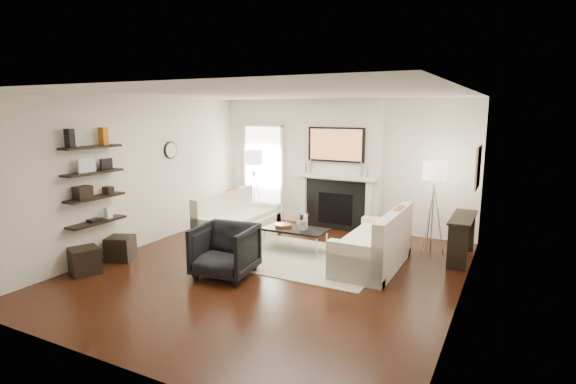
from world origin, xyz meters
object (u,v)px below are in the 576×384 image
at_px(coffee_table, 296,230).
at_px(lamp_right_shade, 435,171).
at_px(loveseat_right_base, 372,254).
at_px(loveseat_left_base, 239,230).
at_px(armchair, 225,248).
at_px(lamp_left_shade, 254,157).
at_px(ottoman_near, 121,248).

bearing_deg(coffee_table, lamp_right_shade, 26.31).
xyz_separation_m(loveseat_right_base, lamp_right_shade, (0.71, 1.18, 1.24)).
relative_size(loveseat_left_base, armchair, 2.10).
relative_size(loveseat_right_base, lamp_right_shade, 4.50).
xyz_separation_m(armchair, lamp_left_shade, (-1.35, 3.04, 1.02)).
xyz_separation_m(loveseat_left_base, lamp_right_shade, (3.37, 0.98, 1.24)).
distance_m(lamp_right_shade, ottoman_near, 5.46).
relative_size(loveseat_left_base, lamp_right_shade, 4.50).
relative_size(lamp_left_shade, ottoman_near, 1.00).
bearing_deg(armchair, coffee_table, 67.81).
height_order(coffee_table, armchair, armchair).
distance_m(loveseat_right_base, ottoman_near, 4.14).
xyz_separation_m(coffee_table, lamp_left_shade, (-1.77, 1.50, 1.05)).
distance_m(armchair, lamp_left_shade, 3.48).
bearing_deg(lamp_left_shade, coffee_table, -40.25).
distance_m(loveseat_right_base, armchair, 2.34).
bearing_deg(loveseat_left_base, lamp_left_shade, 110.34).
bearing_deg(loveseat_left_base, coffee_table, -3.39).
distance_m(loveseat_left_base, armchair, 1.82).
height_order(loveseat_left_base, armchair, armchair).
bearing_deg(ottoman_near, loveseat_left_base, 57.72).
xyz_separation_m(loveseat_right_base, ottoman_near, (-3.81, -1.62, -0.01)).
xyz_separation_m(lamp_left_shade, lamp_right_shade, (3.90, -0.45, 0.00)).
bearing_deg(loveseat_left_base, ottoman_near, -122.28).
bearing_deg(loveseat_right_base, armchair, -142.56).
bearing_deg(loveseat_right_base, loveseat_left_base, 175.78).
bearing_deg(armchair, lamp_right_shade, 38.61).
distance_m(loveseat_left_base, ottoman_near, 2.15).
xyz_separation_m(lamp_left_shade, ottoman_near, (-0.62, -3.24, -1.25)).
height_order(loveseat_right_base, lamp_right_shade, lamp_right_shade).
xyz_separation_m(loveseat_right_base, lamp_left_shade, (-3.19, 1.62, 1.24)).
height_order(loveseat_right_base, lamp_left_shade, lamp_left_shade).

